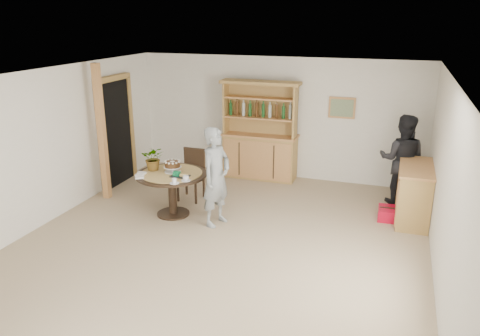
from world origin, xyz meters
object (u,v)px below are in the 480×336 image
object	(u,v)px
sideboard	(414,193)
dining_chair	(192,171)
teen_boy	(216,177)
adult_person	(402,160)
dining_table	(172,182)
hutch	(260,146)
red_suitcase	(396,214)

from	to	relation	value
sideboard	dining_chair	size ratio (longest dim) A/B	1.33
sideboard	teen_boy	world-z (taller)	teen_boy
teen_boy	adult_person	xyz separation A→B (m)	(2.81, 1.91, 0.01)
teen_boy	dining_table	bearing A→B (deg)	99.73
sideboard	adult_person	xyz separation A→B (m)	(-0.24, 0.70, 0.35)
hutch	teen_boy	size ratio (longest dim) A/B	1.25
sideboard	red_suitcase	size ratio (longest dim) A/B	2.05
dining_table	red_suitcase	world-z (taller)	dining_table
teen_boy	adult_person	distance (m)	3.40
sideboard	red_suitcase	bearing A→B (deg)	-153.70
dining_table	red_suitcase	xyz separation A→B (m)	(3.66, 1.00, -0.50)
dining_chair	red_suitcase	size ratio (longest dim) A/B	1.54
hutch	dining_table	size ratio (longest dim) A/B	1.70
teen_boy	dining_chair	bearing A→B (deg)	58.85
teen_boy	hutch	bearing A→B (deg)	16.16
dining_chair	teen_boy	world-z (taller)	teen_boy
adult_person	red_suitcase	world-z (taller)	adult_person
dining_table	red_suitcase	size ratio (longest dim) A/B	1.96
sideboard	hutch	bearing A→B (deg)	157.79
sideboard	dining_table	bearing A→B (deg)	-164.04
dining_table	adult_person	bearing A→B (deg)	26.32
dining_chair	red_suitcase	world-z (taller)	dining_chair
hutch	adult_person	xyz separation A→B (m)	(2.80, -0.55, 0.14)
sideboard	dining_table	world-z (taller)	sideboard
hutch	sideboard	bearing A→B (deg)	-22.21
dining_chair	dining_table	bearing A→B (deg)	-89.43
dining_table	red_suitcase	bearing A→B (deg)	15.24
sideboard	dining_chair	xyz separation A→B (m)	(-3.90, -0.29, 0.06)
hutch	dining_table	xyz separation A→B (m)	(-0.86, -2.36, -0.08)
hutch	red_suitcase	bearing A→B (deg)	-25.90
hutch	teen_boy	bearing A→B (deg)	-90.28
dining_table	dining_chair	bearing A→B (deg)	89.94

